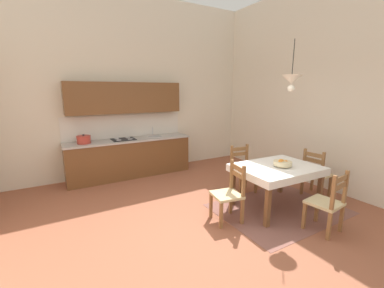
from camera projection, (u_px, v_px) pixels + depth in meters
The scene contains 12 objects.
ground_plane at pixel (201, 229), 3.83m from camera, with size 6.70×6.84×0.10m, color #99563D.
wall_back at pixel (132, 87), 6.07m from camera, with size 6.70×0.12×4.20m, color silver.
wall_right at pixel (336, 86), 4.90m from camera, with size 0.12×6.84×4.20m, color silver.
area_rug at pixel (278, 209), 4.35m from camera, with size 2.10×1.60×0.01m, color #86544A.
kitchen_cabinetry at pixel (129, 141), 5.93m from camera, with size 2.87×0.63×2.20m.
dining_table at pixel (276, 173), 4.31m from camera, with size 1.42×1.09×0.75m.
dining_chair_camera_side at pixel (327, 203), 3.58m from camera, with size 0.46×0.46×0.93m.
dining_chair_window_side at pixel (316, 174), 4.82m from camera, with size 0.45×0.45×0.93m.
dining_chair_tv_side at pixel (229, 194), 3.90m from camera, with size 0.48×0.48×0.93m.
dining_chair_kitchen_side at pixel (243, 170), 5.09m from camera, with size 0.48×0.48×0.93m.
fruit_bowl at pixel (282, 163), 4.24m from camera, with size 0.30×0.30×0.12m.
pendant_lamp at pixel (292, 80), 4.00m from camera, with size 0.32×0.32×0.80m.
Camera 1 is at (-1.85, -2.94, 2.01)m, focal length 23.49 mm.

